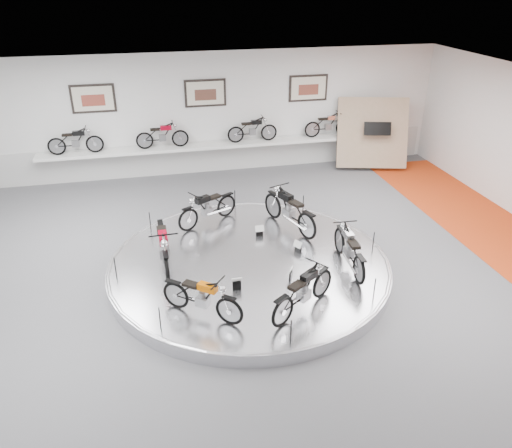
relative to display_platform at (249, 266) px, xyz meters
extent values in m
plane|color=#4D4E50|center=(0.00, -0.30, -0.15)|extent=(16.00, 16.00, 0.00)
plane|color=white|center=(0.00, -0.30, 3.85)|extent=(16.00, 16.00, 0.00)
plane|color=silver|center=(0.00, 6.70, 1.85)|extent=(16.00, 0.00, 16.00)
cube|color=#BCBCBA|center=(0.00, 6.68, 0.40)|extent=(15.68, 0.04, 1.10)
cylinder|color=silver|center=(0.00, 0.00, 0.00)|extent=(6.40, 6.40, 0.30)
torus|color=#B2B2BA|center=(0.00, 0.00, 0.12)|extent=(6.40, 6.40, 0.10)
cube|color=silver|center=(0.00, 6.40, 0.85)|extent=(11.00, 0.55, 0.10)
cube|color=beige|center=(-3.50, 6.66, 2.55)|extent=(1.35, 0.06, 0.88)
cube|color=beige|center=(0.00, 6.66, 2.55)|extent=(1.35, 0.06, 0.88)
cube|color=beige|center=(3.50, 6.66, 2.55)|extent=(1.35, 0.06, 0.88)
cube|color=#9D7E68|center=(5.60, 5.80, 1.10)|extent=(2.56, 1.52, 2.30)
camera|label=1|loc=(-2.04, -9.61, 6.07)|focal=35.00mm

